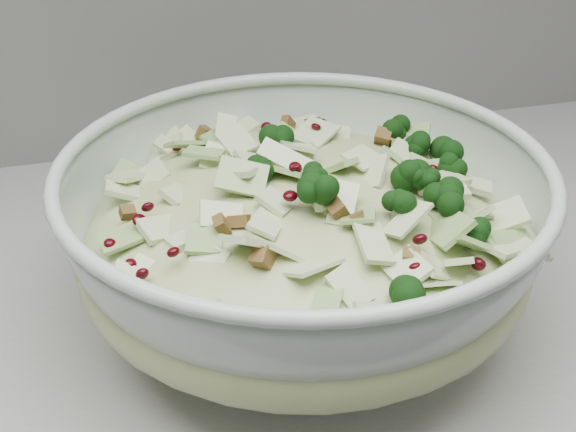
{
  "coord_description": "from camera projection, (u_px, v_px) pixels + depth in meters",
  "views": [
    {
      "loc": [
        -0.7,
        1.08,
        1.33
      ],
      "look_at": [
        -0.56,
        1.6,
        1.01
      ],
      "focal_mm": 50.0,
      "sensor_mm": 36.0,
      "label": 1
    }
  ],
  "objects": [
    {
      "name": "mixing_bowl",
      "position": [
        303.0,
        243.0,
        0.64
      ],
      "size": [
        0.46,
        0.46,
        0.15
      ],
      "rotation": [
        0.0,
        0.0,
        -0.24
      ],
      "color": "#B1C3B7",
      "rests_on": "counter"
    },
    {
      "name": "salad",
      "position": [
        304.0,
        217.0,
        0.63
      ],
      "size": [
        0.5,
        0.5,
        0.16
      ],
      "rotation": [
        0.0,
        0.0,
        -0.63
      ],
      "color": "#ABB97E",
      "rests_on": "mixing_bowl"
    }
  ]
}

